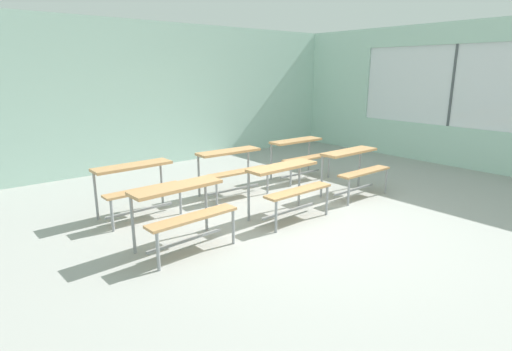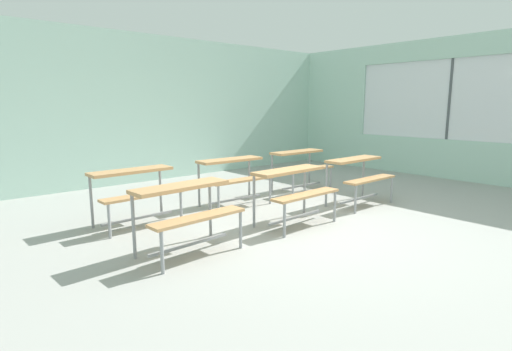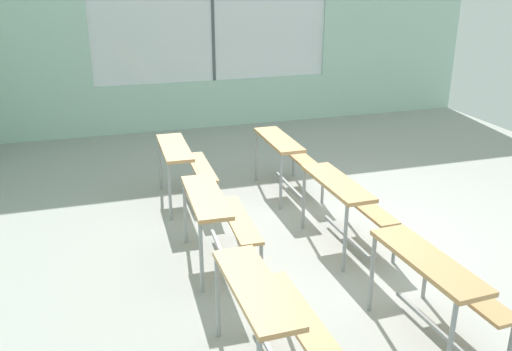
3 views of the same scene
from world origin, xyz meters
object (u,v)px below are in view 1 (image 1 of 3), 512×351
object	(u,v)px
desk_bench_r1c0	(137,178)
desk_bench_r0c1	(288,179)
desk_bench_r0c0	(182,202)
desk_bench_r0c2	(354,162)
desk_bench_r1c2	(300,150)
desk_bench_r1c1	(233,162)

from	to	relation	value
desk_bench_r1c0	desk_bench_r0c1	bearing A→B (deg)	-41.51
desk_bench_r0c0	desk_bench_r1c0	xyz separation A→B (m)	(0.03, 1.33, 0.00)
desk_bench_r0c0	desk_bench_r0c1	distance (m)	1.64
desk_bench_r0c0	desk_bench_r0c2	bearing A→B (deg)	-2.21
desk_bench_r0c1	desk_bench_r0c2	size ratio (longest dim) A/B	1.01
desk_bench_r1c2	desk_bench_r0c2	bearing A→B (deg)	-91.14
desk_bench_r0c0	desk_bench_r1c1	size ratio (longest dim) A/B	1.01
desk_bench_r0c0	desk_bench_r1c2	xyz separation A→B (m)	(3.27, 1.35, 0.00)
desk_bench_r0c1	desk_bench_r0c2	bearing A→B (deg)	1.41
desk_bench_r0c2	desk_bench_r1c2	xyz separation A→B (m)	(0.06, 1.31, 0.00)
desk_bench_r0c2	desk_bench_r1c1	distance (m)	2.00
desk_bench_r1c0	desk_bench_r1c2	bearing A→B (deg)	-0.95
desk_bench_r0c0	desk_bench_r0c2	distance (m)	3.21
desk_bench_r0c2	desk_bench_r1c1	xyz separation A→B (m)	(-1.54, 1.27, 0.00)
desk_bench_r1c1	desk_bench_r1c2	distance (m)	1.61
desk_bench_r1c2	desk_bench_r0c1	bearing A→B (deg)	-138.32
desk_bench_r0c0	desk_bench_r1c0	world-z (taller)	same
desk_bench_r0c2	desk_bench_r0c1	bearing A→B (deg)	-177.47
desk_bench_r1c0	desk_bench_r1c1	bearing A→B (deg)	-1.88
desk_bench_r0c0	desk_bench_r1c2	distance (m)	3.54
desk_bench_r1c0	desk_bench_r1c2	distance (m)	3.25
desk_bench_r0c2	desk_bench_r1c1	world-z (taller)	same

